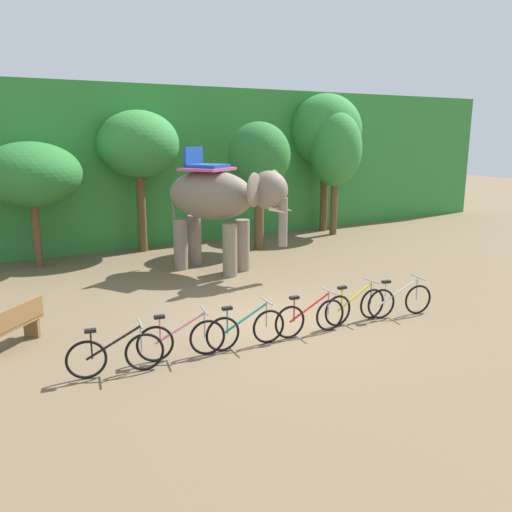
# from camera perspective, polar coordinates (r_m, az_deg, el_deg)

# --- Properties ---
(ground_plane) EXTENTS (80.00, 80.00, 0.00)m
(ground_plane) POSITION_cam_1_polar(r_m,az_deg,el_deg) (12.23, 1.98, -6.92)
(ground_plane) COLOR brown
(foliage_hedge) EXTENTS (36.00, 6.00, 5.90)m
(foliage_hedge) POSITION_cam_1_polar(r_m,az_deg,el_deg) (22.75, -14.87, 9.58)
(foliage_hedge) COLOR #338438
(foliage_hedge) RESTS_ON ground
(tree_center_right) EXTENTS (3.07, 3.07, 3.94)m
(tree_center_right) POSITION_cam_1_polar(r_m,az_deg,el_deg) (17.89, -23.10, 8.06)
(tree_center_right) COLOR brown
(tree_center_right) RESTS_ON ground
(tree_left) EXTENTS (2.83, 2.83, 4.97)m
(tree_left) POSITION_cam_1_polar(r_m,az_deg,el_deg) (19.23, -12.57, 11.60)
(tree_left) COLOR brown
(tree_left) RESTS_ON ground
(tree_far_left) EXTENTS (2.26, 2.26, 4.59)m
(tree_far_left) POSITION_cam_1_polar(r_m,az_deg,el_deg) (19.17, 0.33, 10.64)
(tree_far_left) COLOR brown
(tree_far_left) RESTS_ON ground
(tree_center_left) EXTENTS (2.13, 2.13, 5.07)m
(tree_center_left) POSITION_cam_1_polar(r_m,az_deg,el_deg) (22.28, 8.59, 11.24)
(tree_center_left) COLOR brown
(tree_center_left) RESTS_ON ground
(tree_center) EXTENTS (3.02, 3.02, 5.81)m
(tree_center) POSITION_cam_1_polar(r_m,az_deg,el_deg) (23.16, 7.54, 13.22)
(tree_center) COLOR brown
(tree_center) RESTS_ON ground
(elephant) EXTENTS (3.25, 4.04, 3.78)m
(elephant) POSITION_cam_1_polar(r_m,az_deg,el_deg) (16.10, -3.91, 6.01)
(elephant) COLOR gray
(elephant) RESTS_ON ground
(bike_black) EXTENTS (1.69, 0.53, 0.92)m
(bike_black) POSITION_cam_1_polar(r_m,az_deg,el_deg) (9.80, -14.90, -10.19)
(bike_black) COLOR black
(bike_black) RESTS_ON ground
(bike_pink) EXTENTS (1.68, 0.55, 0.92)m
(bike_pink) POSITION_cam_1_polar(r_m,az_deg,el_deg) (10.22, -8.05, -8.87)
(bike_pink) COLOR black
(bike_pink) RESTS_ON ground
(bike_teal) EXTENTS (1.71, 0.52, 0.92)m
(bike_teal) POSITION_cam_1_polar(r_m,az_deg,el_deg) (10.62, -1.10, -7.86)
(bike_teal) COLOR black
(bike_teal) RESTS_ON ground
(bike_red) EXTENTS (1.71, 0.52, 0.92)m
(bike_red) POSITION_cam_1_polar(r_m,az_deg,el_deg) (11.32, 5.85, -6.58)
(bike_red) COLOR black
(bike_red) RESTS_ON ground
(bike_yellow) EXTENTS (1.71, 0.52, 0.92)m
(bike_yellow) POSITION_cam_1_polar(r_m,az_deg,el_deg) (12.18, 10.64, -5.31)
(bike_yellow) COLOR black
(bike_yellow) RESTS_ON ground
(bike_white) EXTENTS (1.69, 0.54, 0.92)m
(bike_white) POSITION_cam_1_polar(r_m,az_deg,el_deg) (12.80, 15.23, -4.64)
(bike_white) COLOR black
(bike_white) RESTS_ON ground
(wooden_bench) EXTENTS (1.38, 1.32, 0.89)m
(wooden_bench) POSITION_cam_1_polar(r_m,az_deg,el_deg) (11.59, -24.77, -6.81)
(wooden_bench) COLOR brown
(wooden_bench) RESTS_ON ground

